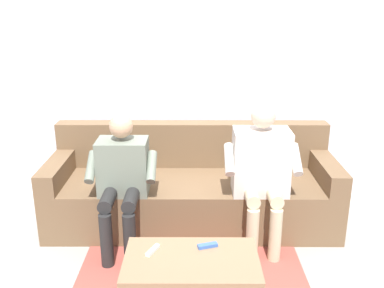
{
  "coord_description": "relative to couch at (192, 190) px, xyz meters",
  "views": [
    {
      "loc": [
        -0.01,
        3.47,
        1.98
      ],
      "look_at": [
        0.0,
        -0.01,
        0.8
      ],
      "focal_mm": 40.03,
      "sensor_mm": 36.0,
      "label": 1
    }
  ],
  "objects": [
    {
      "name": "ground_plane",
      "position": [
        0.0,
        0.74,
        -0.3
      ],
      "size": [
        8.0,
        8.0,
        0.0
      ],
      "primitive_type": "plane",
      "color": "gray"
    },
    {
      "name": "couch",
      "position": [
        0.0,
        0.0,
        0.0
      ],
      "size": [
        2.57,
        0.85,
        0.87
      ],
      "color": "brown",
      "rests_on": "ground"
    },
    {
      "name": "back_wall",
      "position": [
        0.0,
        -0.58,
        1.01
      ],
      "size": [
        4.65,
        0.06,
        2.62
      ],
      "primitive_type": "cube",
      "color": "silver",
      "rests_on": "ground"
    },
    {
      "name": "remote_blue",
      "position": [
        -0.11,
        1.14,
        0.13
      ],
      "size": [
        0.14,
        0.08,
        0.02
      ],
      "primitive_type": "cube",
      "rotation": [
        0.0,
        0.0,
        0.3
      ],
      "color": "#3860B7",
      "rests_on": "coffee_table"
    },
    {
      "name": "person_right_seated",
      "position": [
        0.57,
        0.41,
        0.33
      ],
      "size": [
        0.56,
        0.59,
        1.11
      ],
      "color": "slate",
      "rests_on": "ground"
    },
    {
      "name": "person_left_seated",
      "position": [
        -0.57,
        0.37,
        0.38
      ],
      "size": [
        0.61,
        0.52,
        1.2
      ],
      "color": "beige",
      "rests_on": "ground"
    },
    {
      "name": "coffee_table",
      "position": [
        0.0,
        1.27,
        -0.09
      ],
      "size": [
        0.86,
        0.51,
        0.42
      ],
      "color": "#8C6B4C",
      "rests_on": "ground"
    },
    {
      "name": "remote_white",
      "position": [
        0.25,
        1.2,
        0.13
      ],
      "size": [
        0.09,
        0.13,
        0.02
      ],
      "primitive_type": "cube",
      "rotation": [
        0.0,
        0.0,
        4.25
      ],
      "color": "white",
      "rests_on": "coffee_table"
    }
  ]
}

